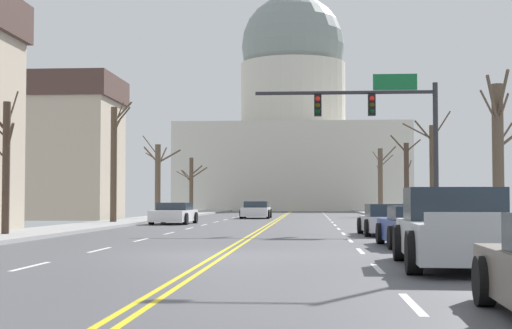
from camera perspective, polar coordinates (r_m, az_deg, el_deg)
The scene contains 18 objects.
ground at distance 18.95m, azimuth -2.64°, elevation -6.64°, with size 20.00×180.00×0.20m.
signal_gantry at distance 34.14m, azimuth 9.35°, elevation 3.37°, with size 7.91×0.41×6.68m.
capitol_building at distance 101.03m, azimuth 2.74°, elevation 2.66°, with size 28.37×20.40×30.47m.
sedan_near_00 at distance 30.06m, azimuth 9.60°, elevation -4.09°, with size 2.09×4.28×1.19m.
sedan_near_01 at distance 22.87m, azimuth 11.86°, elevation -4.55°, with size 2.19×4.32×1.18m.
pickup_truck_near_02 at distance 16.28m, azimuth 14.61°, elevation -4.78°, with size 2.53×5.49×1.61m.
sedan_oncoming_00 at distance 43.48m, azimuth -6.04°, elevation -3.62°, with size 2.23×4.58×1.19m.
sedan_oncoming_01 at distance 56.23m, azimuth 0.01°, elevation -3.39°, with size 2.12×4.60×1.23m.
flank_building_01 at distance 55.64m, azimuth -16.23°, elevation 1.22°, with size 12.12×7.06×9.81m.
bare_tree_00 at distance 63.34m, azimuth 9.15°, elevation -1.12°, with size 1.89×1.79×5.55m.
bare_tree_01 at distance 67.72m, azimuth -4.76°, elevation -1.44°, with size 2.56×1.58×4.86m.
bare_tree_02 at distance 28.29m, azimuth 17.38°, elevation 0.72°, with size 1.97×1.84×5.60m.
bare_tree_03 at distance 43.44m, azimuth -10.38°, elevation 0.23°, with size 0.94×1.97×6.77m.
bare_tree_04 at distance 43.48m, azimuth 12.83°, elevation -0.42°, with size 2.61×1.32×6.07m.
bare_tree_05 at distance 29.13m, azimuth -17.95°, elevation 0.22°, with size 1.81×1.79×5.28m.
bare_tree_06 at distance 54.93m, azimuth 10.99°, elevation -0.96°, with size 1.98×1.99×5.80m.
bare_tree_07 at distance 52.48m, azimuth -7.22°, elevation -1.01°, with size 2.64×1.66×5.58m.
pedestrian_00 at distance 26.97m, azimuth 16.25°, elevation -3.14°, with size 0.35×0.34×1.64m.
Camera 1 is at (2.18, -18.78, 1.36)m, focal length 54.44 mm.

